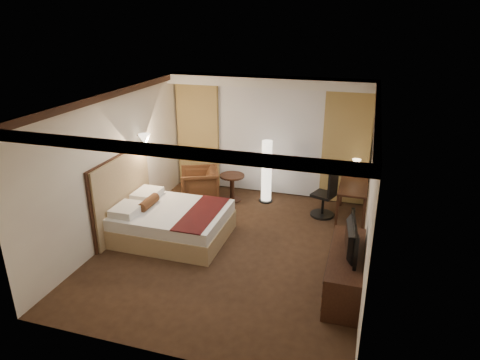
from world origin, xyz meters
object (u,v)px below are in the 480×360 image
(dresser, at_px, (345,271))
(armchair, at_px, (199,184))
(floor_lamp, at_px, (267,172))
(desk, at_px, (352,201))
(office_chair, at_px, (324,193))
(side_table, at_px, (232,188))
(television, at_px, (347,235))
(bed, at_px, (173,223))

(dresser, bearing_deg, armchair, 143.60)
(floor_lamp, xyz_separation_m, desk, (1.87, -0.32, -0.34))
(office_chair, bearing_deg, side_table, -165.04)
(side_table, bearing_deg, floor_lamp, 12.70)
(armchair, xyz_separation_m, desk, (3.30, 0.08, -0.04))
(dresser, bearing_deg, television, 180.00)
(desk, bearing_deg, armchair, -178.62)
(floor_lamp, height_order, desk, floor_lamp)
(bed, bearing_deg, floor_lamp, 59.06)
(desk, distance_m, office_chair, 0.59)
(bed, distance_m, desk, 3.63)
(armchair, relative_size, desk, 0.68)
(bed, height_order, office_chair, office_chair)
(floor_lamp, bearing_deg, armchair, -164.32)
(bed, xyz_separation_m, television, (3.17, -0.75, 0.64))
(bed, distance_m, office_chair, 3.12)
(floor_lamp, distance_m, television, 3.45)
(side_table, relative_size, floor_lamp, 0.43)
(armchair, distance_m, dresser, 4.17)
(side_table, height_order, office_chair, office_chair)
(armchair, distance_m, side_table, 0.74)
(floor_lamp, distance_m, desk, 1.93)
(office_chair, height_order, dresser, office_chair)
(bed, xyz_separation_m, desk, (3.15, 1.80, 0.08))
(armchair, height_order, desk, armchair)
(office_chair, relative_size, television, 1.05)
(floor_lamp, xyz_separation_m, dresser, (1.92, -2.87, -0.38))
(bed, bearing_deg, dresser, -13.25)
(dresser, xyz_separation_m, television, (-0.03, 0.00, 0.61))
(floor_lamp, height_order, dresser, floor_lamp)
(desk, xyz_separation_m, dresser, (0.05, -2.55, -0.05))
(office_chair, distance_m, dresser, 2.59)
(side_table, xyz_separation_m, dresser, (2.66, -2.71, 0.02))
(armchair, relative_size, office_chair, 0.81)
(desk, distance_m, dresser, 2.55)
(side_table, xyz_separation_m, office_chair, (2.04, -0.21, 0.21))
(desk, height_order, office_chair, office_chair)
(side_table, bearing_deg, bed, -105.18)
(desk, distance_m, television, 2.61)
(bed, bearing_deg, side_table, 74.82)
(armchair, xyz_separation_m, office_chair, (2.73, 0.03, 0.10))
(floor_lamp, relative_size, office_chair, 1.39)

